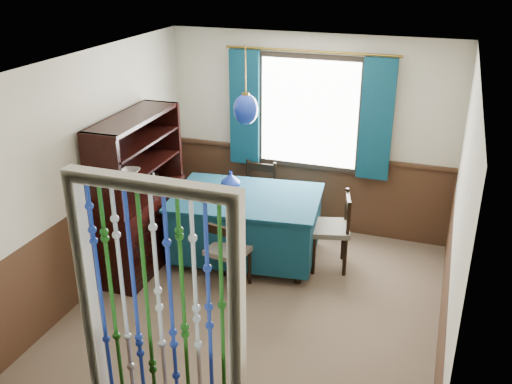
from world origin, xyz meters
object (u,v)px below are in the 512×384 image
at_px(chair_right, 333,229).
at_px(vase_sideboard, 154,179).
at_px(chair_left, 169,214).
at_px(vase_table, 231,182).
at_px(chair_near, 227,251).
at_px(chair_far, 258,196).
at_px(pendant_lamp, 246,109).
at_px(dining_table, 247,223).
at_px(sideboard, 141,216).
at_px(bowl_shelf, 131,171).

distance_m(chair_right, vase_sideboard, 2.12).
xyz_separation_m(chair_left, vase_sideboard, (-0.10, -0.12, 0.48)).
bearing_deg(vase_table, chair_near, -71.78).
height_order(chair_near, chair_left, chair_left).
xyz_separation_m(chair_far, pendant_lamp, (0.12, -0.75, 1.34)).
bearing_deg(chair_right, chair_left, 83.97).
bearing_deg(vase_sideboard, chair_far, 47.69).
height_order(pendant_lamp, vase_sideboard, pendant_lamp).
height_order(chair_right, pendant_lamp, pendant_lamp).
relative_size(dining_table, chair_far, 2.00).
height_order(chair_far, vase_sideboard, vase_sideboard).
bearing_deg(chair_far, vase_table, 78.83).
bearing_deg(sideboard, chair_far, 51.08).
bearing_deg(vase_table, sideboard, -145.59).
bearing_deg(chair_far, bowl_shelf, 55.92).
relative_size(chair_far, chair_left, 0.96).
height_order(chair_near, bowl_shelf, bowl_shelf).
distance_m(chair_far, chair_right, 1.26).
height_order(sideboard, pendant_lamp, pendant_lamp).
distance_m(chair_right, vase_table, 1.29).
height_order(chair_far, pendant_lamp, pendant_lamp).
distance_m(chair_near, chair_left, 1.10).
relative_size(chair_right, bowl_shelf, 4.30).
xyz_separation_m(chair_left, sideboard, (-0.16, -0.37, 0.12)).
distance_m(chair_right, pendant_lamp, 1.67).
bearing_deg(chair_right, dining_table, 83.73).
distance_m(chair_left, vase_table, 0.86).
relative_size(chair_right, sideboard, 0.51).
bearing_deg(pendant_lamp, chair_far, 99.14).
height_order(chair_far, vase_table, vase_table).
bearing_deg(dining_table, vase_table, 151.37).
bearing_deg(dining_table, chair_left, -178.48).
bearing_deg(vase_table, chair_far, 80.92).
relative_size(vase_table, bowl_shelf, 1.03).
distance_m(chair_right, bowl_shelf, 2.32).
distance_m(chair_left, pendant_lamp, 1.63).
height_order(sideboard, bowl_shelf, sideboard).
bearing_deg(chair_right, chair_near, 115.86).
height_order(chair_near, vase_table, vase_table).
distance_m(dining_table, chair_right, 0.99).
bearing_deg(chair_near, chair_far, 106.36).
bearing_deg(vase_sideboard, bowl_shelf, -90.00).
height_order(chair_far, chair_right, chair_right).
relative_size(chair_left, bowl_shelf, 4.41).
distance_m(dining_table, chair_left, 0.95).
bearing_deg(vase_sideboard, chair_left, 50.25).
xyz_separation_m(chair_far, bowl_shelf, (-0.92, -1.47, 0.76)).
distance_m(chair_right, sideboard, 2.18).
bearing_deg(vase_table, bowl_shelf, -135.10).
xyz_separation_m(chair_near, chair_right, (0.96, 0.81, 0.04)).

